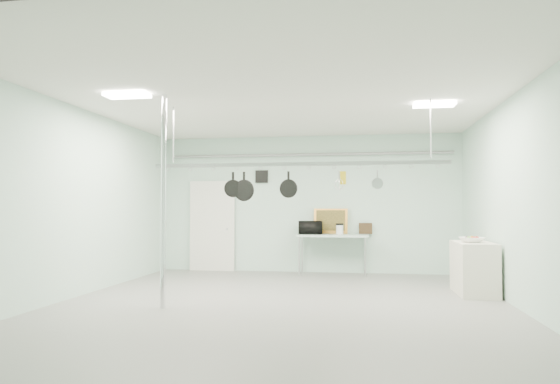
% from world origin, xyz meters
% --- Properties ---
extents(floor, '(8.00, 8.00, 0.00)m').
position_xyz_m(floor, '(0.00, 0.00, 0.00)').
color(floor, gray).
rests_on(floor, ground).
extents(ceiling, '(7.00, 8.00, 0.02)m').
position_xyz_m(ceiling, '(0.00, 0.00, 3.19)').
color(ceiling, silver).
rests_on(ceiling, back_wall).
extents(back_wall, '(7.00, 0.02, 3.20)m').
position_xyz_m(back_wall, '(0.00, 3.99, 1.60)').
color(back_wall, '#AFD2C2').
rests_on(back_wall, floor).
extents(right_wall, '(0.02, 8.00, 3.20)m').
position_xyz_m(right_wall, '(3.49, 0.00, 1.60)').
color(right_wall, '#AFD2C2').
rests_on(right_wall, floor).
extents(door, '(1.10, 0.10, 2.20)m').
position_xyz_m(door, '(-2.30, 3.94, 1.05)').
color(door, silver).
rests_on(door, floor).
extents(wall_vent, '(0.30, 0.04, 0.30)m').
position_xyz_m(wall_vent, '(-1.10, 3.97, 2.25)').
color(wall_vent, black).
rests_on(wall_vent, back_wall).
extents(conduit_pipe, '(6.60, 0.07, 0.07)m').
position_xyz_m(conduit_pipe, '(0.00, 3.90, 2.75)').
color(conduit_pipe, gray).
rests_on(conduit_pipe, back_wall).
extents(chrome_pole, '(0.08, 0.08, 3.20)m').
position_xyz_m(chrome_pole, '(-1.70, -0.60, 1.60)').
color(chrome_pole, silver).
rests_on(chrome_pole, floor).
extents(prep_table, '(1.60, 0.70, 0.91)m').
position_xyz_m(prep_table, '(0.60, 3.60, 0.83)').
color(prep_table, '#A9C6B9').
rests_on(prep_table, floor).
extents(side_cabinet, '(0.60, 1.20, 0.90)m').
position_xyz_m(side_cabinet, '(3.15, 1.40, 0.45)').
color(side_cabinet, silver).
rests_on(side_cabinet, floor).
extents(pot_rack, '(4.80, 0.06, 1.00)m').
position_xyz_m(pot_rack, '(0.20, 0.30, 2.23)').
color(pot_rack, '#B7B7BC').
rests_on(pot_rack, ceiling).
extents(light_panel_left, '(0.65, 0.30, 0.05)m').
position_xyz_m(light_panel_left, '(-2.20, -0.80, 3.16)').
color(light_panel_left, white).
rests_on(light_panel_left, ceiling).
extents(light_panel_right, '(0.65, 0.30, 0.05)m').
position_xyz_m(light_panel_right, '(2.40, 0.60, 3.16)').
color(light_panel_right, white).
rests_on(light_panel_right, ceiling).
extents(microwave, '(0.58, 0.42, 0.30)m').
position_xyz_m(microwave, '(0.10, 3.62, 1.05)').
color(microwave, black).
rests_on(microwave, prep_table).
extents(coffee_canister, '(0.17, 0.17, 0.21)m').
position_xyz_m(coffee_canister, '(0.76, 3.60, 1.01)').
color(coffee_canister, silver).
rests_on(coffee_canister, prep_table).
extents(painting_large, '(0.79, 0.18, 0.58)m').
position_xyz_m(painting_large, '(0.54, 3.90, 1.20)').
color(painting_large, gold).
rests_on(painting_large, prep_table).
extents(painting_small, '(0.31, 0.11, 0.25)m').
position_xyz_m(painting_small, '(1.34, 3.90, 1.03)').
color(painting_small, '#312111').
rests_on(painting_small, prep_table).
extents(fruit_bowl, '(0.49, 0.49, 0.09)m').
position_xyz_m(fruit_bowl, '(3.09, 1.23, 0.95)').
color(fruit_bowl, white).
rests_on(fruit_bowl, side_cabinet).
extents(skillet_left, '(0.29, 0.13, 0.40)m').
position_xyz_m(skillet_left, '(-0.86, 0.30, 1.89)').
color(skillet_left, black).
rests_on(skillet_left, pot_rack).
extents(skillet_mid, '(0.36, 0.13, 0.48)m').
position_xyz_m(skillet_mid, '(-0.68, 0.30, 1.84)').
color(skillet_mid, black).
rests_on(skillet_mid, pot_rack).
extents(skillet_right, '(0.30, 0.11, 0.42)m').
position_xyz_m(skillet_right, '(0.06, 0.30, 1.87)').
color(skillet_right, black).
rests_on(skillet_right, pot_rack).
extents(whisk, '(0.21, 0.21, 0.30)m').
position_xyz_m(whisk, '(0.88, 0.30, 1.94)').
color(whisk, silver).
rests_on(whisk, pot_rack).
extents(grater, '(0.09, 0.05, 0.23)m').
position_xyz_m(grater, '(0.94, 0.30, 1.97)').
color(grater, gold).
rests_on(grater, pot_rack).
extents(saucepan, '(0.19, 0.12, 0.30)m').
position_xyz_m(saucepan, '(1.48, 0.30, 1.93)').
color(saucepan, '#B5B5BA').
rests_on(saucepan, pot_rack).
extents(fruit_cluster, '(0.24, 0.24, 0.09)m').
position_xyz_m(fruit_cluster, '(3.09, 1.23, 0.99)').
color(fruit_cluster, '#AA160F').
rests_on(fruit_cluster, fruit_bowl).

